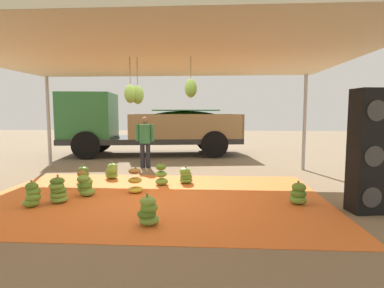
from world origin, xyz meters
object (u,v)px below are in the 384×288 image
banana_bunch_2 (161,175)px  banana_bunch_9 (82,179)px  banana_bunch_6 (112,171)px  banana_bunch_8 (135,182)px  worker_0 (145,138)px  banana_bunch_5 (58,191)px  cargo_truck_main (145,124)px  speaker_stack (368,151)px  banana_bunch_1 (186,176)px  banana_bunch_7 (85,186)px  banana_bunch_3 (84,175)px  banana_bunch_10 (298,194)px  banana_bunch_4 (32,195)px  banana_bunch_0 (148,212)px

banana_bunch_2 → banana_bunch_9: size_ratio=1.23×
banana_bunch_6 → banana_bunch_8: 1.59m
banana_bunch_6 → worker_0: (0.50, 1.67, 0.70)m
banana_bunch_5 → banana_bunch_8: bearing=33.6°
cargo_truck_main → speaker_stack: bearing=-53.1°
banana_bunch_1 → banana_bunch_7: bearing=-146.6°
worker_0 → banana_bunch_3: bearing=-117.1°
banana_bunch_2 → banana_bunch_3: size_ratio=1.21×
banana_bunch_10 → worker_0: worker_0 is taller
banana_bunch_4 → banana_bunch_5: bearing=37.1°
banana_bunch_0 → cargo_truck_main: 8.00m
worker_0 → banana_bunch_9: bearing=-108.6°
cargo_truck_main → banana_bunch_0: bearing=-77.7°
banana_bunch_2 → banana_bunch_8: (-0.43, -0.73, 0.01)m
banana_bunch_1 → banana_bunch_3: 2.45m
banana_bunch_0 → banana_bunch_8: banana_bunch_8 is taller
banana_bunch_7 → banana_bunch_9: size_ratio=1.09×
banana_bunch_7 → banana_bunch_9: banana_bunch_7 is taller
banana_bunch_7 → speaker_stack: size_ratio=0.23×
cargo_truck_main → worker_0: cargo_truck_main is taller
banana_bunch_9 → speaker_stack: speaker_stack is taller
banana_bunch_4 → worker_0: 4.27m
banana_bunch_9 → cargo_truck_main: size_ratio=0.06×
banana_bunch_6 → worker_0: bearing=73.5°
banana_bunch_2 → banana_bunch_5: size_ratio=1.00×
banana_bunch_1 → banana_bunch_9: (-2.27, -0.53, 0.00)m
banana_bunch_1 → banana_bunch_3: banana_bunch_1 is taller
banana_bunch_10 → speaker_stack: (1.00, -0.38, 0.84)m
banana_bunch_4 → banana_bunch_7: (0.66, 0.74, 0.00)m
cargo_truck_main → speaker_stack: size_ratio=3.42×
cargo_truck_main → speaker_stack: 8.65m
banana_bunch_7 → speaker_stack: bearing=-7.5°
banana_bunch_8 → speaker_stack: 4.35m
banana_bunch_1 → banana_bunch_4: banana_bunch_4 is taller
banana_bunch_3 → worker_0: size_ratio=0.28×
banana_bunch_5 → banana_bunch_6: (0.33, 2.12, -0.04)m
banana_bunch_7 → banana_bunch_8: banana_bunch_8 is taller
speaker_stack → worker_0: bearing=138.9°
banana_bunch_3 → banana_bunch_9: (0.18, -0.52, 0.00)m
banana_bunch_7 → cargo_truck_main: (-0.12, 6.25, 0.98)m
banana_bunch_6 → cargo_truck_main: cargo_truck_main is taller
banana_bunch_7 → banana_bunch_8: 0.98m
banana_bunch_8 → speaker_stack: size_ratio=0.28×
banana_bunch_8 → cargo_truck_main: bearing=100.0°
banana_bunch_6 → banana_bunch_9: bearing=-112.3°
banana_bunch_0 → banana_bunch_6: banana_bunch_0 is taller
banana_bunch_1 → banana_bunch_8: 1.34m
banana_bunch_4 → banana_bunch_0: bearing=-19.1°
banana_bunch_0 → banana_bunch_2: 2.59m
banana_bunch_3 → banana_bunch_1: bearing=0.2°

